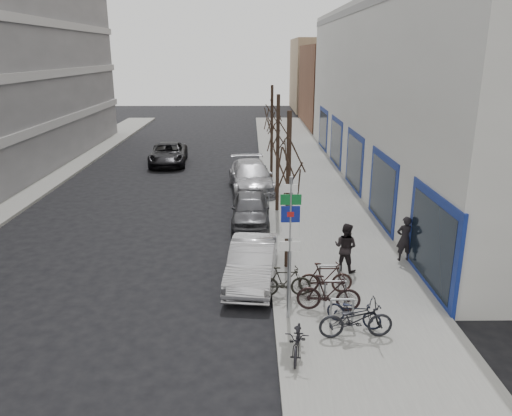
{
  "coord_description": "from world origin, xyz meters",
  "views": [
    {
      "loc": [
        1.35,
        -12.45,
        7.25
      ],
      "look_at": [
        1.54,
        4.37,
        2.0
      ],
      "focal_mm": 35.0,
      "sensor_mm": 36.0,
      "label": 1
    }
  ],
  "objects_px": {
    "parked_car_front": "(252,262)",
    "pedestrian_near": "(405,239)",
    "highway_sign_pole": "(290,240)",
    "bike_near_right": "(329,293)",
    "bike_near_left": "(298,337)",
    "parked_car_mid": "(251,209)",
    "meter_mid": "(269,204)",
    "bike_mid_curb": "(354,309)",
    "tree_near": "(289,154)",
    "tree_far": "(272,110)",
    "pedestrian_far": "(346,247)",
    "tree_mid": "(278,126)",
    "bike_far_inner": "(326,277)",
    "meter_back": "(265,174)",
    "meter_front": "(275,251)",
    "bike_far_curb": "(356,317)",
    "lane_car": "(168,154)",
    "bike_rack": "(335,291)",
    "parked_car_back": "(251,177)",
    "bike_mid_inner": "(285,281)"
  },
  "relations": [
    {
      "from": "bike_far_inner",
      "to": "pedestrian_far",
      "type": "height_order",
      "value": "pedestrian_far"
    },
    {
      "from": "meter_front",
      "to": "pedestrian_near",
      "type": "distance_m",
      "value": 4.75
    },
    {
      "from": "highway_sign_pole",
      "to": "bike_near_right",
      "type": "relative_size",
      "value": 2.27
    },
    {
      "from": "bike_far_inner",
      "to": "bike_rack",
      "type": "bearing_deg",
      "value": -171.13
    },
    {
      "from": "parked_car_front",
      "to": "tree_near",
      "type": "bearing_deg",
      "value": 42.45
    },
    {
      "from": "meter_mid",
      "to": "bike_mid_curb",
      "type": "bearing_deg",
      "value": -77.4
    },
    {
      "from": "meter_mid",
      "to": "pedestrian_near",
      "type": "height_order",
      "value": "pedestrian_near"
    },
    {
      "from": "highway_sign_pole",
      "to": "tree_mid",
      "type": "bearing_deg",
      "value": 88.86
    },
    {
      "from": "tree_mid",
      "to": "pedestrian_near",
      "type": "height_order",
      "value": "tree_mid"
    },
    {
      "from": "pedestrian_near",
      "to": "tree_far",
      "type": "bearing_deg",
      "value": -75.39
    },
    {
      "from": "bike_rack",
      "to": "bike_far_curb",
      "type": "bearing_deg",
      "value": -80.69
    },
    {
      "from": "meter_mid",
      "to": "bike_far_curb",
      "type": "height_order",
      "value": "meter_mid"
    },
    {
      "from": "bike_far_curb",
      "to": "pedestrian_far",
      "type": "bearing_deg",
      "value": -9.75
    },
    {
      "from": "tree_near",
      "to": "pedestrian_far",
      "type": "distance_m",
      "value": 3.68
    },
    {
      "from": "meter_mid",
      "to": "pedestrian_far",
      "type": "xyz_separation_m",
      "value": [
        2.4,
        -5.34,
        0.08
      ]
    },
    {
      "from": "bike_near_left",
      "to": "tree_far",
      "type": "bearing_deg",
      "value": 98.75
    },
    {
      "from": "tree_far",
      "to": "lane_car",
      "type": "xyz_separation_m",
      "value": [
        -6.8,
        4.37,
        -3.39
      ]
    },
    {
      "from": "bike_near_right",
      "to": "bike_mid_curb",
      "type": "distance_m",
      "value": 0.98
    },
    {
      "from": "meter_back",
      "to": "tree_far",
      "type": "bearing_deg",
      "value": 79.8
    },
    {
      "from": "meter_front",
      "to": "bike_far_inner",
      "type": "bearing_deg",
      "value": -45.42
    },
    {
      "from": "tree_mid",
      "to": "meter_front",
      "type": "xyz_separation_m",
      "value": [
        -0.45,
        -7.0,
        -3.19
      ]
    },
    {
      "from": "bike_mid_inner",
      "to": "pedestrian_far",
      "type": "distance_m",
      "value": 2.89
    },
    {
      "from": "bike_mid_curb",
      "to": "tree_mid",
      "type": "bearing_deg",
      "value": 36.96
    },
    {
      "from": "tree_near",
      "to": "lane_car",
      "type": "distance_m",
      "value": 18.96
    },
    {
      "from": "tree_near",
      "to": "pedestrian_near",
      "type": "xyz_separation_m",
      "value": [
        4.2,
        0.48,
        -3.13
      ]
    },
    {
      "from": "tree_mid",
      "to": "bike_far_inner",
      "type": "xyz_separation_m",
      "value": [
        1.05,
        -8.52,
        -3.44
      ]
    },
    {
      "from": "bike_near_left",
      "to": "bike_mid_curb",
      "type": "bearing_deg",
      "value": 49.37
    },
    {
      "from": "pedestrian_near",
      "to": "pedestrian_far",
      "type": "bearing_deg",
      "value": 16.2
    },
    {
      "from": "tree_mid",
      "to": "bike_mid_curb",
      "type": "xyz_separation_m",
      "value": [
        1.55,
        -10.43,
        -3.49
      ]
    },
    {
      "from": "tree_mid",
      "to": "pedestrian_near",
      "type": "xyz_separation_m",
      "value": [
        4.2,
        -6.02,
        -3.13
      ]
    },
    {
      "from": "meter_back",
      "to": "pedestrian_far",
      "type": "bearing_deg",
      "value": -77.51
    },
    {
      "from": "highway_sign_pole",
      "to": "tree_near",
      "type": "xyz_separation_m",
      "value": [
        0.2,
        3.51,
        1.65
      ]
    },
    {
      "from": "highway_sign_pole",
      "to": "pedestrian_far",
      "type": "bearing_deg",
      "value": 55.83
    },
    {
      "from": "highway_sign_pole",
      "to": "bike_rack",
      "type": "distance_m",
      "value": 2.36
    },
    {
      "from": "parked_car_front",
      "to": "parked_car_mid",
      "type": "xyz_separation_m",
      "value": [
        -0.05,
        5.78,
        0.01
      ]
    },
    {
      "from": "lane_car",
      "to": "parked_car_mid",
      "type": "bearing_deg",
      "value": -70.15
    },
    {
      "from": "bike_near_left",
      "to": "parked_car_mid",
      "type": "bearing_deg",
      "value": 105.47
    },
    {
      "from": "tree_mid",
      "to": "bike_mid_curb",
      "type": "height_order",
      "value": "tree_mid"
    },
    {
      "from": "bike_mid_inner",
      "to": "parked_car_back",
      "type": "height_order",
      "value": "parked_car_back"
    },
    {
      "from": "tree_near",
      "to": "bike_near_left",
      "type": "xyz_separation_m",
      "value": [
        -0.11,
        -5.33,
        -3.47
      ]
    },
    {
      "from": "parked_car_mid",
      "to": "parked_car_back",
      "type": "height_order",
      "value": "parked_car_back"
    },
    {
      "from": "bike_near_right",
      "to": "parked_car_back",
      "type": "height_order",
      "value": "parked_car_back"
    },
    {
      "from": "parked_car_front",
      "to": "pedestrian_near",
      "type": "distance_m",
      "value": 5.58
    },
    {
      "from": "tree_mid",
      "to": "parked_car_front",
      "type": "bearing_deg",
      "value": -99.23
    },
    {
      "from": "tree_near",
      "to": "bike_far_inner",
      "type": "height_order",
      "value": "tree_near"
    },
    {
      "from": "pedestrian_near",
      "to": "pedestrian_far",
      "type": "relative_size",
      "value": 0.97
    },
    {
      "from": "meter_back",
      "to": "bike_near_left",
      "type": "relative_size",
      "value": 0.8
    },
    {
      "from": "parked_car_back",
      "to": "meter_back",
      "type": "bearing_deg",
      "value": -5.92
    },
    {
      "from": "bike_mid_curb",
      "to": "lane_car",
      "type": "distance_m",
      "value": 22.87
    },
    {
      "from": "parked_car_mid",
      "to": "pedestrian_near",
      "type": "xyz_separation_m",
      "value": [
        5.45,
        -4.41,
        0.28
      ]
    }
  ]
}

